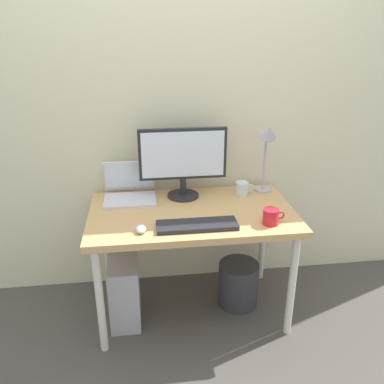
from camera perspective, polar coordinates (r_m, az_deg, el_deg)
ground_plane at (r=2.77m, az=-0.00°, el=-16.09°), size 6.00×6.00×0.00m
back_wall at (r=2.60m, az=-1.19°, el=13.06°), size 4.40×0.04×2.60m
desk at (r=2.42m, az=-0.00°, el=-4.10°), size 1.21×0.70×0.71m
monitor at (r=2.49m, az=-1.30°, el=4.74°), size 0.54×0.20×0.44m
laptop at (r=2.57m, az=-8.78°, el=0.32°), size 0.32×0.27×0.23m
desk_lamp at (r=2.58m, az=10.62°, el=6.88°), size 0.11×0.16×0.47m
keyboard at (r=2.20m, az=0.67°, el=-4.70°), size 0.44×0.14×0.02m
mouse at (r=2.17m, az=-7.20°, el=-5.17°), size 0.06×0.09×0.03m
coffee_mug at (r=2.26m, az=11.09°, el=-3.43°), size 0.12×0.09×0.09m
glass_cup at (r=2.61m, az=7.10°, el=0.49°), size 0.12×0.08×0.09m
computer_tower at (r=2.62m, az=-9.45°, el=-13.29°), size 0.18×0.36×0.42m
wastebasket at (r=2.75m, az=6.53°, el=-12.73°), size 0.26×0.26×0.30m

